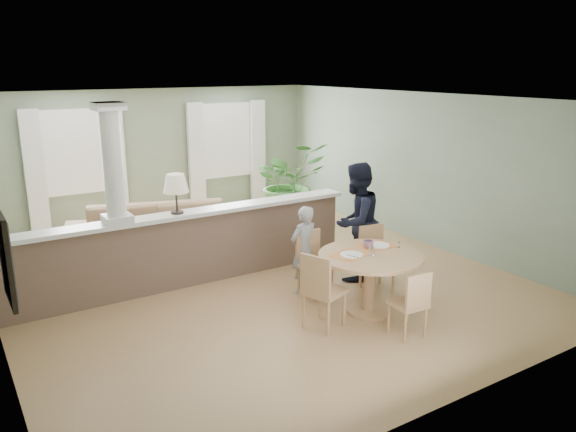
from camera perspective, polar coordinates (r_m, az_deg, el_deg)
ground at (r=8.74m, az=-3.89°, el=-6.11°), size 8.00×8.00×0.00m
room_shell at (r=8.80m, az=-6.24°, el=6.22°), size 7.02×8.02×2.71m
pony_wall at (r=8.29m, az=-10.63°, el=-2.37°), size 5.32×0.38×2.70m
sofa at (r=9.61m, az=-13.07°, el=-1.75°), size 3.21×2.04×0.87m
houseplant at (r=11.54m, az=0.11°, el=3.48°), size 1.50×1.30×1.66m
dining_table at (r=7.34m, az=8.32°, el=-5.08°), size 1.34×1.34×0.92m
chair_far_boy at (r=7.91m, az=2.48°, el=-4.53°), size 0.42×0.42×0.91m
chair_far_man at (r=8.20m, az=8.81°, el=-3.90°), size 0.47×0.47×0.93m
chair_near at (r=6.85m, az=12.47°, el=-8.48°), size 0.41×0.41×0.84m
chair_side at (r=6.87m, az=3.37°, el=-7.31°), size 0.57×0.57×0.98m
child_person at (r=7.95m, az=1.62°, el=-3.43°), size 0.49×0.36×1.27m
man_person at (r=8.42m, az=6.92°, el=-0.60°), size 1.03×0.91×1.79m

